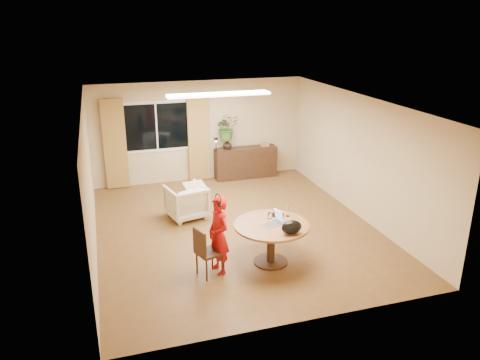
{
  "coord_description": "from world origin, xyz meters",
  "views": [
    {
      "loc": [
        -2.48,
        -8.38,
        4.14
      ],
      "look_at": [
        0.04,
        -0.2,
        1.12
      ],
      "focal_mm": 35.0,
      "sensor_mm": 36.0,
      "label": 1
    }
  ],
  "objects_px": {
    "armchair": "(186,201)",
    "sideboard": "(246,163)",
    "dining_chair": "(209,251)",
    "dining_table": "(271,232)",
    "child": "(219,235)"
  },
  "relations": [
    {
      "from": "armchair",
      "to": "sideboard",
      "type": "bearing_deg",
      "value": -146.5
    },
    {
      "from": "sideboard",
      "to": "dining_chair",
      "type": "bearing_deg",
      "value": -114.63
    },
    {
      "from": "dining_table",
      "to": "sideboard",
      "type": "distance_m",
      "value": 4.64
    },
    {
      "from": "dining_table",
      "to": "armchair",
      "type": "height_order",
      "value": "dining_table"
    },
    {
      "from": "dining_table",
      "to": "dining_chair",
      "type": "distance_m",
      "value": 1.14
    },
    {
      "from": "armchair",
      "to": "sideboard",
      "type": "distance_m",
      "value": 2.95
    },
    {
      "from": "dining_table",
      "to": "sideboard",
      "type": "height_order",
      "value": "sideboard"
    },
    {
      "from": "armchair",
      "to": "dining_chair",
      "type": "bearing_deg",
      "value": 74.91
    },
    {
      "from": "dining_chair",
      "to": "sideboard",
      "type": "distance_m",
      "value": 5.07
    },
    {
      "from": "dining_chair",
      "to": "armchair",
      "type": "xyz_separation_m",
      "value": [
        0.09,
        2.46,
        -0.07
      ]
    },
    {
      "from": "dining_chair",
      "to": "child",
      "type": "distance_m",
      "value": 0.31
    },
    {
      "from": "dining_chair",
      "to": "sideboard",
      "type": "height_order",
      "value": "dining_chair"
    },
    {
      "from": "armchair",
      "to": "sideboard",
      "type": "relative_size",
      "value": 0.48
    },
    {
      "from": "dining_chair",
      "to": "sideboard",
      "type": "relative_size",
      "value": 0.52
    },
    {
      "from": "dining_table",
      "to": "armchair",
      "type": "xyz_separation_m",
      "value": [
        -1.04,
        2.39,
        -0.22
      ]
    }
  ]
}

